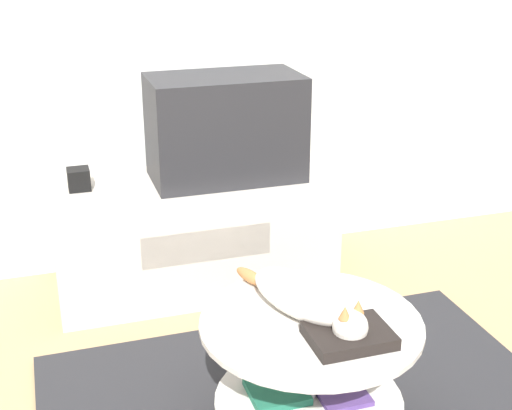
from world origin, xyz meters
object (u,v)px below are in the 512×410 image
at_px(speaker, 79,179).
at_px(cat, 304,299).
at_px(dvd_box, 349,336).
at_px(tv, 226,128).

relative_size(speaker, cat, 0.16).
distance_m(speaker, cat, 1.27).
relative_size(speaker, dvd_box, 0.38).
bearing_deg(dvd_box, tv, 90.83).
xyz_separation_m(dvd_box, cat, (-0.07, 0.18, 0.04)).
relative_size(tv, speaker, 7.08).
distance_m(tv, dvd_box, 1.30).
bearing_deg(cat, tv, 156.04).
distance_m(tv, cat, 1.12).
xyz_separation_m(tv, dvd_box, (0.02, -1.26, -0.29)).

